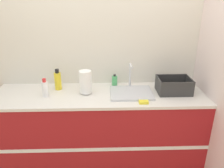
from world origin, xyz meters
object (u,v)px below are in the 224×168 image
paper_towel_roll (86,82)px  dish_rack (174,87)px  bottle_yellow (58,80)px  bottle_white_spray (45,89)px  soap_dispenser (115,81)px  sink (131,92)px

paper_towel_roll → dish_rack: bearing=-0.1°
paper_towel_roll → bottle_yellow: bearing=158.6°
paper_towel_roll → dish_rack: size_ratio=0.72×
paper_towel_roll → bottle_white_spray: size_ratio=1.29×
soap_dispenser → bottle_yellow: bearing=-173.6°
dish_rack → soap_dispenser: (-0.62, 0.20, 0.00)m
sink → soap_dispenser: 0.27m
paper_towel_roll → soap_dispenser: 0.37m
soap_dispenser → paper_towel_roll: bearing=-148.2°
sink → bottle_white_spray: sink is taller
soap_dispenser → sink: bearing=-52.1°
bottle_yellow → soap_dispenser: (0.63, 0.07, -0.04)m
sink → bottle_white_spray: (-0.89, -0.04, 0.06)m
dish_rack → bottle_white_spray: bearing=-177.4°
bottle_white_spray → soap_dispenser: size_ratio=1.38×
bottle_white_spray → sink: bearing=2.7°
bottle_yellow → paper_towel_roll: bearing=-21.4°
dish_rack → bottle_yellow: size_ratio=1.50×
sink → soap_dispenser: size_ratio=3.15×
sink → bottle_white_spray: bearing=-177.3°
bottle_white_spray → soap_dispenser: 0.77m
sink → paper_towel_roll: (-0.48, 0.02, 0.11)m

